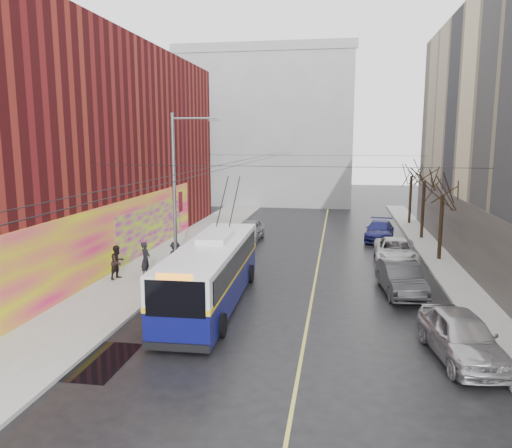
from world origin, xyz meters
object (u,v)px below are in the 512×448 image
(tree_mid, at_px, (425,171))
(following_car, at_px, (249,230))
(pedestrian_c, at_px, (175,256))
(pedestrian_b, at_px, (118,262))
(pedestrian_a, at_px, (146,259))
(tree_far, at_px, (412,167))
(trolleybus, at_px, (212,272))
(parked_car_a, at_px, (461,336))
(tree_near, at_px, (444,182))
(parked_car_c, at_px, (396,251))
(parked_car_d, at_px, (380,231))
(streetlight_pole, at_px, (177,190))
(parked_car_b, at_px, (401,278))

(tree_mid, relative_size, following_car, 1.47)
(pedestrian_c, bearing_deg, tree_mid, -112.28)
(tree_mid, bearing_deg, pedestrian_b, -140.82)
(tree_mid, xyz_separation_m, following_car, (-13.00, -2.58, -4.48))
(pedestrian_a, height_order, pedestrian_b, pedestrian_a)
(tree_far, distance_m, trolleybus, 27.54)
(trolleybus, distance_m, parked_car_a, 10.96)
(tree_near, relative_size, parked_car_c, 1.18)
(pedestrian_a, height_order, pedestrian_c, pedestrian_a)
(parked_car_d, bearing_deg, pedestrian_a, -127.65)
(trolleybus, height_order, pedestrian_c, trolleybus)
(parked_car_c, bearing_deg, pedestrian_b, -154.38)
(streetlight_pole, bearing_deg, parked_car_b, -6.95)
(parked_car_a, height_order, following_car, parked_car_a)
(streetlight_pole, bearing_deg, pedestrian_b, -149.71)
(pedestrian_b, bearing_deg, trolleybus, -96.21)
(pedestrian_c, bearing_deg, parked_car_a, 174.32)
(following_car, bearing_deg, tree_mid, 13.28)
(parked_car_c, height_order, parked_car_d, parked_car_c)
(tree_far, bearing_deg, parked_car_c, -100.49)
(tree_mid, distance_m, parked_car_a, 22.33)
(tree_near, bearing_deg, parked_car_c, -159.39)
(parked_car_a, xyz_separation_m, parked_car_c, (-0.79, 13.75, -0.08))
(tree_mid, relative_size, parked_car_d, 1.34)
(tree_near, relative_size, trolleybus, 0.54)
(trolleybus, bearing_deg, tree_mid, 53.79)
(trolleybus, xyz_separation_m, pedestrian_c, (-3.44, 4.95, -0.55))
(pedestrian_a, bearing_deg, pedestrian_c, -37.55)
(streetlight_pole, relative_size, pedestrian_c, 5.34)
(tree_near, height_order, parked_car_b, tree_near)
(following_car, relative_size, pedestrian_a, 2.36)
(trolleybus, relative_size, pedestrian_c, 6.98)
(parked_car_c, relative_size, parked_car_d, 1.09)
(streetlight_pole, distance_m, pedestrian_c, 3.90)
(parked_car_c, bearing_deg, tree_mid, 72.98)
(parked_car_a, bearing_deg, pedestrian_c, 136.88)
(parked_car_c, bearing_deg, following_car, 153.90)
(parked_car_d, relative_size, following_car, 1.10)
(tree_mid, distance_m, pedestrian_b, 23.61)
(parked_car_a, bearing_deg, tree_far, 77.33)
(trolleybus, distance_m, following_car, 14.97)
(streetlight_pole, relative_size, trolleybus, 0.76)
(parked_car_b, xyz_separation_m, pedestrian_a, (-13.50, 0.46, 0.31))
(streetlight_pole, relative_size, parked_car_c, 1.66)
(following_car, height_order, pedestrian_b, pedestrian_b)
(tree_near, bearing_deg, streetlight_pole, -158.38)
(tree_mid, height_order, parked_car_a, tree_mid)
(trolleybus, distance_m, parked_car_d, 18.97)
(pedestrian_c, bearing_deg, streetlight_pole, 157.04)
(tree_near, distance_m, following_car, 14.36)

